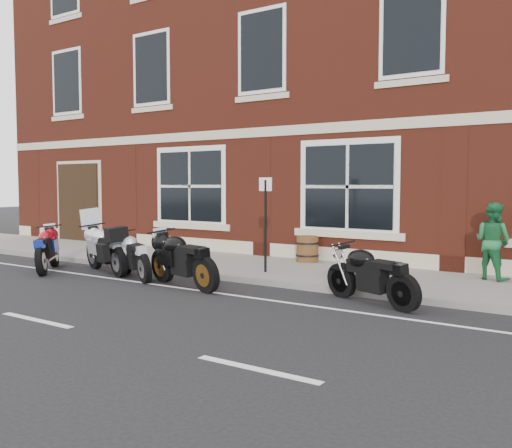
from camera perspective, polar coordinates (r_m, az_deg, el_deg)
The scene contains 12 objects.
ground at distance 11.16m, azimuth -8.19°, elevation -6.52°, with size 80.00×80.00×0.00m, color black.
sidewalk at distance 13.47m, azimuth 0.52°, elevation -4.40°, with size 30.00×3.00×0.12m, color slate.
kerb at distance 12.21m, azimuth -3.65°, elevation -5.29°, with size 30.00×0.16×0.12m, color slate.
pub_building at distance 20.38m, azimuth 12.85°, elevation 15.14°, with size 24.00×12.00×12.00m, color maroon.
moto_touring_silver at distance 13.57m, azimuth -14.77°, elevation -2.21°, with size 2.13×0.92×1.46m.
moto_sport_red at distance 14.22m, azimuth -19.97°, elevation -2.25°, with size 1.54×1.60×0.94m.
moto_sport_black at distance 11.36m, azimuth -7.29°, elevation -3.36°, with size 2.20×0.73×1.01m.
moto_sport_silver at distance 12.59m, azimuth -12.02°, elevation -2.94°, with size 1.87×1.03×0.92m.
moto_naked_black at distance 9.86m, azimuth 11.38°, elevation -4.82°, with size 1.96×0.85×0.92m.
pedestrian_right at distance 12.30m, azimuth 22.60°, elevation -1.59°, with size 0.75×0.59×1.55m, color #1C6333.
barrel_planter at distance 14.10m, azimuth 5.17°, elevation -2.50°, with size 0.57×0.57×0.63m.
parking_sign at distance 12.32m, azimuth 0.96°, elevation 0.64°, with size 0.29×0.08×2.05m.
Camera 1 is at (7.46, -8.05, 2.03)m, focal length 40.00 mm.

